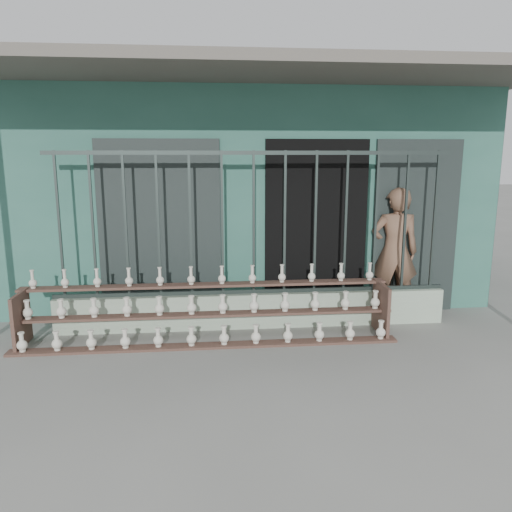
{
  "coord_description": "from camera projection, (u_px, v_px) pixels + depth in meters",
  "views": [
    {
      "loc": [
        -0.58,
        -4.85,
        2.21
      ],
      "look_at": [
        0.0,
        1.0,
        1.0
      ],
      "focal_mm": 35.0,
      "sensor_mm": 36.0,
      "label": 1
    }
  ],
  "objects": [
    {
      "name": "ground",
      "position": [
        265.0,
        368.0,
        5.23
      ],
      "size": [
        60.0,
        60.0,
        0.0
      ],
      "primitive_type": "plane",
      "color": "slate"
    },
    {
      "name": "workshop_building",
      "position": [
        239.0,
        187.0,
        9.03
      ],
      "size": [
        7.4,
        6.6,
        3.21
      ],
      "color": "#2E6254",
      "rests_on": "ground"
    },
    {
      "name": "parapet_wall",
      "position": [
        254.0,
        310.0,
        6.45
      ],
      "size": [
        5.0,
        0.2,
        0.45
      ],
      "primitive_type": "cube",
      "color": "#A1B79D",
      "rests_on": "ground"
    },
    {
      "name": "security_fence",
      "position": [
        254.0,
        224.0,
        6.22
      ],
      "size": [
        5.0,
        0.04,
        1.8
      ],
      "color": "#283330",
      "rests_on": "parapet_wall"
    },
    {
      "name": "shelf_rack",
      "position": [
        207.0,
        311.0,
        5.96
      ],
      "size": [
        4.5,
        0.68,
        0.85
      ],
      "color": "brown",
      "rests_on": "ground"
    },
    {
      "name": "elderly_woman",
      "position": [
        395.0,
        252.0,
        6.86
      ],
      "size": [
        0.71,
        0.52,
        1.77
      ],
      "primitive_type": "imported",
      "rotation": [
        0.0,
        0.0,
        2.98
      ],
      "color": "brown",
      "rests_on": "ground"
    }
  ]
}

